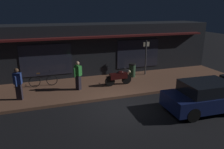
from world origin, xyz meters
name	(u,v)px	position (x,y,z in m)	size (l,w,h in m)	color
ground_plane	(121,107)	(0.00, 0.00, 0.00)	(60.00, 60.00, 0.00)	black
sidewalk_slab	(104,86)	(0.00, 3.00, 0.07)	(18.00, 4.00, 0.15)	brown
storefront_building	(90,49)	(0.00, 6.39, 1.80)	(18.00, 3.30, 3.60)	black
motorcycle	(119,77)	(0.87, 2.68, 0.65)	(1.70, 0.55, 0.97)	black
bicycle_parked	(43,81)	(-3.50, 3.91, 0.51)	(1.66, 0.42, 0.91)	black
person_photographer	(18,83)	(-4.72, 2.21, 1.03)	(0.43, 0.61, 1.67)	#28232D
person_bystander	(78,75)	(-1.60, 2.69, 1.03)	(0.56, 0.44, 1.67)	#28232D
sign_post	(146,56)	(3.42, 4.20, 1.51)	(0.44, 0.09, 2.40)	#47474C
trash_bin	(132,70)	(2.32, 3.97, 0.62)	(0.48, 0.48, 0.93)	#2D4C33
parked_car_near	(207,96)	(3.73, -1.54, 0.70)	(4.17, 1.93, 1.42)	black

